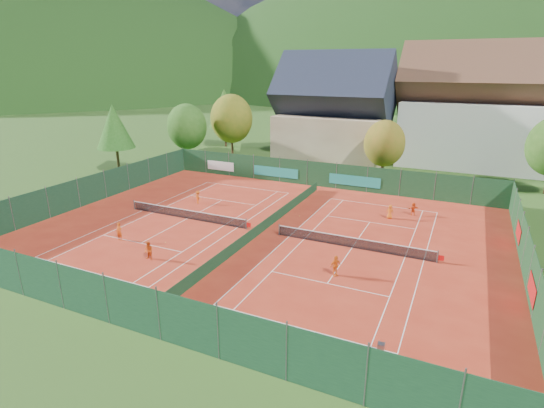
{
  "coord_description": "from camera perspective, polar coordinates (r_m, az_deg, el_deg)",
  "views": [
    {
      "loc": [
        15.3,
        -30.92,
        13.98
      ],
      "look_at": [
        0.0,
        2.0,
        2.0
      ],
      "focal_mm": 28.0,
      "sensor_mm": 36.0,
      "label": 1
    }
  ],
  "objects": [
    {
      "name": "court_divider",
      "position": [
        37.04,
        -1.31,
        -3.08
      ],
      "size": [
        0.03,
        28.8,
        1.0
      ],
      "color": "#14371F",
      "rests_on": "ground"
    },
    {
      "name": "tennis_net_left",
      "position": [
        40.91,
        -11.22,
        -1.33
      ],
      "size": [
        13.3,
        0.1,
        1.02
      ],
      "color": "#59595B",
      "rests_on": "ground"
    },
    {
      "name": "mountain_backdrop",
      "position": [
        270.11,
        27.3,
        4.77
      ],
      "size": [
        820.0,
        530.0,
        242.0
      ],
      "color": "black",
      "rests_on": "ground"
    },
    {
      "name": "tree_west_front",
      "position": [
        63.7,
        -11.37,
        10.17
      ],
      "size": [
        5.72,
        5.72,
        8.69
      ],
      "color": "#453118",
      "rests_on": "ground"
    },
    {
      "name": "loose_ball_0",
      "position": [
        36.16,
        -14.12,
        -5.01
      ],
      "size": [
        0.07,
        0.07,
        0.07
      ],
      "primitive_type": "sphere",
      "color": "#CCD833",
      "rests_on": "ground"
    },
    {
      "name": "player_left_near",
      "position": [
        37.49,
        -19.86,
        -3.49
      ],
      "size": [
        0.58,
        0.39,
        1.56
      ],
      "primitive_type": "imported",
      "rotation": [
        0.0,
        0.0,
        0.03
      ],
      "color": "#CC4C12",
      "rests_on": "ground"
    },
    {
      "name": "tree_center",
      "position": [
        54.52,
        14.88,
        7.88
      ],
      "size": [
        5.01,
        5.01,
        7.6
      ],
      "color": "#422817",
      "rests_on": "ground"
    },
    {
      "name": "player_left_mid",
      "position": [
        33.2,
        -16.25,
        -6.05
      ],
      "size": [
        0.76,
        0.62,
        1.44
      ],
      "primitive_type": "imported",
      "rotation": [
        0.0,
        0.0,
        -0.11
      ],
      "color": "#D44B12",
      "rests_on": "ground"
    },
    {
      "name": "fence_south",
      "position": [
        24.75,
        -18.34,
        -13.06
      ],
      "size": [
        40.0,
        0.04,
        3.0
      ],
      "color": "#163C23",
      "rests_on": "ground"
    },
    {
      "name": "player_right_near",
      "position": [
        29.89,
        8.52,
        -8.21
      ],
      "size": [
        0.8,
        0.94,
        1.51
      ],
      "primitive_type": "imported",
      "rotation": [
        0.0,
        0.0,
        0.98
      ],
      "color": "orange",
      "rests_on": "ground"
    },
    {
      "name": "clay_pad",
      "position": [
        37.22,
        -1.3,
        -3.79
      ],
      "size": [
        40.0,
        32.0,
        0.01
      ],
      "primitive_type": "cube",
      "color": "#AA2B19",
      "rests_on": "ground"
    },
    {
      "name": "tree_west_side",
      "position": [
        61.48,
        -20.46,
        9.74
      ],
      "size": [
        5.04,
        5.04,
        9.0
      ],
      "color": "#4B351A",
      "rests_on": "ground"
    },
    {
      "name": "loose_ball_1",
      "position": [
        25.11,
        -2.81,
        -15.5
      ],
      "size": [
        0.07,
        0.07,
        0.07
      ],
      "primitive_type": "sphere",
      "color": "#CCD833",
      "rests_on": "ground"
    },
    {
      "name": "ground",
      "position": [
        37.23,
        -1.3,
        -3.83
      ],
      "size": [
        600.0,
        600.0,
        0.0
      ],
      "primitive_type": "plane",
      "color": "#274B17",
      "rests_on": "ground"
    },
    {
      "name": "loose_ball_2",
      "position": [
        41.1,
        3.7,
        -1.61
      ],
      "size": [
        0.07,
        0.07,
        0.07
      ],
      "primitive_type": "sphere",
      "color": "#CCD833",
      "rests_on": "ground"
    },
    {
      "name": "loose_ball_3",
      "position": [
        47.76,
        1.12,
        1.28
      ],
      "size": [
        0.07,
        0.07,
        0.07
      ],
      "primitive_type": "sphere",
      "color": "#CCD833",
      "rests_on": "ground"
    },
    {
      "name": "ball_hopper",
      "position": [
        23.06,
        14.45,
        -18.01
      ],
      "size": [
        0.34,
        0.34,
        0.8
      ],
      "color": "slate",
      "rests_on": "ground"
    },
    {
      "name": "tennis_net_right",
      "position": [
        34.48,
        11.0,
        -5.1
      ],
      "size": [
        13.3,
        0.1,
        1.02
      ],
      "color": "#59595B",
      "rests_on": "ground"
    },
    {
      "name": "hotel_block_a",
      "position": [
        67.25,
        25.89,
        10.85
      ],
      "size": [
        21.6,
        11.0,
        17.25
      ],
      "color": "silver",
      "rests_on": "ground"
    },
    {
      "name": "fence_east",
      "position": [
        33.73,
        31.09,
        -6.27
      ],
      "size": [
        0.09,
        32.0,
        3.0
      ],
      "color": "#13361A",
      "rests_on": "ground"
    },
    {
      "name": "player_right_far_b",
      "position": [
        43.34,
        18.45,
        -0.63
      ],
      "size": [
        1.19,
        1.02,
        1.29
      ],
      "primitive_type": "imported",
      "rotation": [
        0.0,
        0.0,
        3.78
      ],
      "color": "#DE4513",
      "rests_on": "ground"
    },
    {
      "name": "fence_west",
      "position": [
        48.56,
        -23.02,
        1.89
      ],
      "size": [
        0.04,
        32.0,
        3.0
      ],
      "color": "#143721",
      "rests_on": "ground"
    },
    {
      "name": "player_right_far_a",
      "position": [
        41.72,
        15.57,
        -1.01
      ],
      "size": [
        0.71,
        0.49,
        1.38
      ],
      "primitive_type": "imported",
      "rotation": [
        0.0,
        0.0,
        3.22
      ],
      "color": "#CC5612",
      "rests_on": "ground"
    },
    {
      "name": "fence_north",
      "position": [
        51.05,
        6.18,
        3.97
      ],
      "size": [
        40.0,
        0.1,
        3.0
      ],
      "color": "#153A1E",
      "rests_on": "ground"
    },
    {
      "name": "court_markings_right",
      "position": [
        34.71,
        10.7,
        -5.81
      ],
      "size": [
        11.03,
        23.83,
        0.0
      ],
      "color": "white",
      "rests_on": "ground"
    },
    {
      "name": "tree_west_mid",
      "position": [
        66.42,
        -5.47,
        11.34
      ],
      "size": [
        6.44,
        6.44,
        9.78
      ],
      "color": "#472F19",
      "rests_on": "ground"
    },
    {
      "name": "court_markings_left",
      "position": [
        41.16,
        -11.35,
        -1.95
      ],
      "size": [
        11.03,
        23.83,
        0.0
      ],
      "color": "white",
      "rests_on": "ground"
    },
    {
      "name": "chalet",
      "position": [
        64.03,
        8.32,
        11.48
      ],
      "size": [
        16.2,
        12.0,
        16.0
      ],
      "color": "#C8B18D",
      "rests_on": "ground"
    },
    {
      "name": "tree_west_back",
      "position": [
        76.23,
        -6.39,
        12.7
      ],
      "size": [
        5.6,
        5.6,
        10.0
      ],
      "color": "#412A17",
      "rests_on": "ground"
    },
    {
      "name": "player_left_far",
      "position": [
        45.29,
        -9.92,
        0.92
      ],
      "size": [
        1.04,
        0.87,
        1.39
      ],
      "primitive_type": "imported",
      "rotation": [
        0.0,
        0.0,
        2.67
      ],
      "color": "#D55313",
      "rests_on": "ground"
    }
  ]
}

